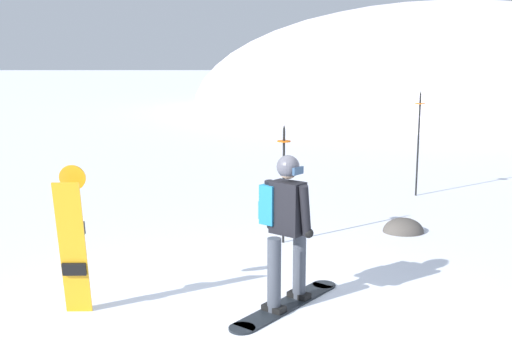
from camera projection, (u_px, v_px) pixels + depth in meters
The scene contains 7 objects.
ground_plane at pixel (242, 318), 6.52m from camera, with size 300.00×300.00×0.00m, color white.
ridge_peak_main at pixel (444, 108), 34.35m from camera, with size 28.17×25.35×11.66m.
snowboarder_main at pixel (285, 226), 6.70m from camera, with size 1.27×1.49×1.71m.
spare_snowboard at pixel (73, 241), 6.45m from camera, with size 0.28×0.32×1.64m.
piste_marker_near at pixel (284, 175), 9.04m from camera, with size 0.20×0.20×1.80m.
piste_marker_far at pixel (419, 137), 12.18m from camera, with size 0.20×0.20×2.12m.
rock_dark at pixel (403, 232), 9.78m from camera, with size 0.65×0.56×0.46m.
Camera 1 is at (0.05, -6.13, 2.73)m, focal length 42.84 mm.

